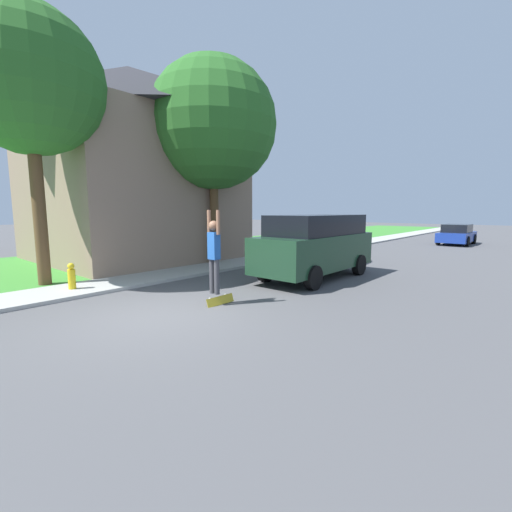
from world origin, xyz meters
name	(u,v)px	position (x,y,z in m)	size (l,w,h in m)	color
ground_plane	(155,315)	(0.00, 0.00, 0.00)	(120.00, 120.00, 0.00)	#49494C
lawn	(170,255)	(-8.00, 6.00, 0.04)	(10.00, 80.00, 0.08)	#387F2D
sidewalk	(231,264)	(-3.60, 6.00, 0.05)	(1.80, 80.00, 0.10)	#9E9E99
house	(132,161)	(-8.52, 4.47, 4.57)	(8.89, 8.50, 8.63)	#89705B
lawn_tree_near	(28,81)	(-4.94, -0.60, 5.87)	(4.08, 4.08, 7.86)	brown
lawn_tree_far	(213,125)	(-4.23, 5.65, 5.71)	(5.17, 5.17, 8.23)	brown
suv_parked	(316,244)	(0.49, 5.95, 1.15)	(2.02, 5.01, 2.14)	#193823
car_down_street	(457,235)	(1.66, 22.31, 0.66)	(1.88, 4.10, 1.36)	navy
skateboarder	(214,251)	(0.41, 1.40, 1.34)	(0.41, 0.23, 2.02)	#38383D
skateboard	(220,300)	(0.49, 1.50, 0.11)	(0.23, 0.76, 0.27)	#A89323
fire_hydrant	(72,276)	(-3.60, -0.34, 0.46)	(0.20, 0.20, 0.74)	gold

